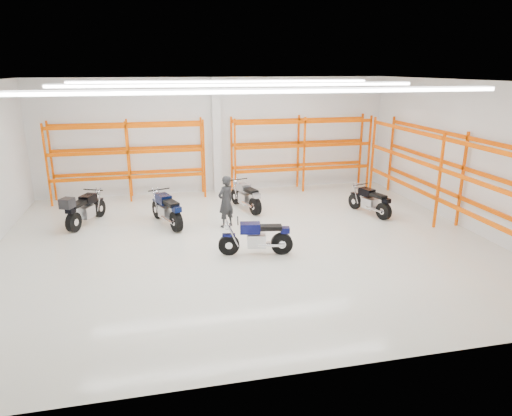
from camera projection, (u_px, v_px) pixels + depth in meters
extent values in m
plane|color=beige|center=(246.00, 242.00, 13.20)|extent=(14.00, 14.00, 0.00)
cube|color=silver|center=(216.00, 136.00, 18.14)|extent=(14.00, 0.02, 4.50)
cube|color=silver|center=(322.00, 246.00, 6.94)|extent=(14.00, 0.02, 4.50)
cube|color=silver|center=(469.00, 156.00, 13.98)|extent=(0.02, 12.00, 4.50)
cube|color=white|center=(245.00, 81.00, 11.87)|extent=(14.00, 12.00, 0.02)
cube|color=white|center=(274.00, 91.00, 9.10)|extent=(10.00, 0.22, 0.10)
cube|color=white|center=(241.00, 85.00, 12.37)|extent=(10.00, 0.22, 0.10)
cube|color=white|center=(224.00, 81.00, 15.17)|extent=(10.00, 0.22, 0.10)
cylinder|color=black|center=(229.00, 245.00, 12.24)|extent=(0.58, 0.21, 0.57)
cylinder|color=black|center=(282.00, 244.00, 12.31)|extent=(0.61, 0.27, 0.59)
cylinder|color=silver|center=(229.00, 245.00, 12.24)|extent=(0.21, 0.16, 0.19)
cylinder|color=silver|center=(282.00, 244.00, 12.31)|extent=(0.24, 0.22, 0.21)
cube|color=#0A0D3D|center=(229.00, 235.00, 12.15)|extent=(0.36, 0.20, 0.06)
cube|color=#B7B7BC|center=(256.00, 240.00, 12.24)|extent=(0.55, 0.42, 0.36)
cube|color=#A5A5AA|center=(270.00, 243.00, 12.29)|extent=(0.68, 0.22, 0.08)
cube|color=#0A0D3D|center=(250.00, 228.00, 12.13)|extent=(0.58, 0.41, 0.27)
cube|color=black|center=(270.00, 228.00, 12.15)|extent=(0.67, 0.39, 0.11)
cube|color=#0A0D3D|center=(285.00, 230.00, 12.20)|extent=(0.28, 0.25, 0.15)
cylinder|color=black|center=(238.00, 221.00, 12.05)|extent=(0.14, 0.66, 0.03)
sphere|color=silver|center=(227.00, 226.00, 12.08)|extent=(0.18, 0.18, 0.18)
cylinder|color=silver|center=(272.00, 246.00, 12.15)|extent=(0.72, 0.20, 0.09)
cylinder|color=black|center=(100.00, 208.00, 15.37)|extent=(0.36, 0.59, 0.60)
cylinder|color=black|center=(74.00, 222.00, 13.97)|extent=(0.42, 0.64, 0.62)
cylinder|color=silver|center=(100.00, 208.00, 15.37)|extent=(0.21, 0.24, 0.20)
cylinder|color=silver|center=(74.00, 222.00, 13.97)|extent=(0.27, 0.28, 0.22)
cube|color=black|center=(99.00, 200.00, 15.28)|extent=(0.29, 0.39, 0.06)
cube|color=#B7B7BC|center=(86.00, 212.00, 14.61)|extent=(0.54, 0.62, 0.38)
cube|color=#A5A5AA|center=(80.00, 218.00, 14.29)|extent=(0.40, 0.68, 0.08)
cube|color=black|center=(88.00, 199.00, 14.67)|extent=(0.54, 0.65, 0.28)
cube|color=black|center=(78.00, 204.00, 14.14)|extent=(0.55, 0.72, 0.12)
cube|color=black|center=(70.00, 210.00, 13.78)|extent=(0.31, 0.33, 0.16)
cylinder|color=black|center=(93.00, 190.00, 14.92)|extent=(0.65, 0.32, 0.04)
sphere|color=silver|center=(98.00, 192.00, 15.24)|extent=(0.19, 0.19, 0.19)
cylinder|color=silver|center=(75.00, 219.00, 14.28)|extent=(0.39, 0.72, 0.09)
cube|color=black|center=(67.00, 203.00, 13.59)|extent=(0.47, 0.48, 0.30)
cylinder|color=black|center=(157.00, 209.00, 15.23)|extent=(0.34, 0.62, 0.62)
cylinder|color=black|center=(176.00, 222.00, 13.99)|extent=(0.40, 0.66, 0.64)
cylinder|color=silver|center=(157.00, 209.00, 15.23)|extent=(0.21, 0.24, 0.21)
cylinder|color=silver|center=(176.00, 222.00, 13.99)|extent=(0.27, 0.29, 0.23)
cube|color=#08123B|center=(157.00, 201.00, 15.14)|extent=(0.28, 0.40, 0.06)
cube|color=#B7B7BC|center=(167.00, 212.00, 14.55)|extent=(0.54, 0.63, 0.39)
cube|color=#A5A5AA|center=(172.00, 218.00, 14.27)|extent=(0.37, 0.72, 0.08)
cube|color=#08123B|center=(164.00, 199.00, 14.58)|extent=(0.53, 0.66, 0.29)
cube|color=black|center=(171.00, 203.00, 14.12)|extent=(0.53, 0.75, 0.12)
cube|color=#08123B|center=(177.00, 209.00, 13.80)|extent=(0.31, 0.33, 0.16)
cylinder|color=black|center=(159.00, 190.00, 14.80)|extent=(0.69, 0.29, 0.04)
sphere|color=silver|center=(156.00, 193.00, 15.09)|extent=(0.20, 0.20, 0.20)
cylinder|color=silver|center=(167.00, 220.00, 14.15)|extent=(0.36, 0.75, 0.09)
cylinder|color=black|center=(236.00, 196.00, 16.82)|extent=(0.28, 0.59, 0.59)
cylinder|color=black|center=(255.00, 206.00, 15.59)|extent=(0.34, 0.63, 0.61)
cylinder|color=silver|center=(236.00, 196.00, 16.82)|extent=(0.19, 0.23, 0.20)
cylinder|color=silver|center=(255.00, 206.00, 15.59)|extent=(0.25, 0.26, 0.21)
cube|color=#99989D|center=(236.00, 189.00, 16.73)|extent=(0.24, 0.38, 0.06)
cube|color=#B7B7BC|center=(246.00, 198.00, 16.15)|extent=(0.48, 0.59, 0.37)
cube|color=#A5A5AA|center=(251.00, 204.00, 15.87)|extent=(0.31, 0.69, 0.08)
cube|color=#99989D|center=(243.00, 187.00, 16.18)|extent=(0.48, 0.62, 0.27)
cube|color=black|center=(251.00, 191.00, 15.73)|extent=(0.47, 0.70, 0.12)
cube|color=#99989D|center=(256.00, 196.00, 15.41)|extent=(0.28, 0.31, 0.16)
cylinder|color=black|center=(239.00, 179.00, 16.40)|extent=(0.66, 0.23, 0.04)
sphere|color=silver|center=(235.00, 182.00, 16.69)|extent=(0.19, 0.19, 0.19)
cylinder|color=silver|center=(247.00, 205.00, 15.76)|extent=(0.30, 0.73, 0.09)
cylinder|color=black|center=(355.00, 201.00, 16.26)|extent=(0.28, 0.57, 0.56)
cylinder|color=black|center=(384.00, 211.00, 15.10)|extent=(0.34, 0.60, 0.58)
cylinder|color=silver|center=(355.00, 201.00, 16.26)|extent=(0.18, 0.22, 0.19)
cylinder|color=silver|center=(384.00, 211.00, 15.10)|extent=(0.24, 0.25, 0.21)
cube|color=black|center=(355.00, 194.00, 16.17)|extent=(0.24, 0.36, 0.06)
cube|color=#B7B7BC|center=(369.00, 203.00, 15.62)|extent=(0.47, 0.56, 0.35)
cube|color=#A5A5AA|center=(377.00, 209.00, 15.36)|extent=(0.31, 0.66, 0.07)
cube|color=black|center=(367.00, 192.00, 15.66)|extent=(0.46, 0.59, 0.26)
cube|color=black|center=(378.00, 196.00, 15.23)|extent=(0.46, 0.67, 0.11)
cube|color=black|center=(386.00, 201.00, 14.93)|extent=(0.27, 0.29, 0.15)
cylinder|color=black|center=(361.00, 184.00, 15.86)|extent=(0.63, 0.23, 0.03)
sphere|color=silver|center=(355.00, 187.00, 16.13)|extent=(0.18, 0.18, 0.18)
cylinder|color=silver|center=(374.00, 209.00, 15.26)|extent=(0.30, 0.69, 0.08)
imported|color=black|center=(226.00, 202.00, 14.28)|extent=(0.72, 0.67, 1.65)
cube|color=white|center=(217.00, 136.00, 17.97)|extent=(0.32, 0.32, 4.50)
cube|color=#FF4B00|center=(51.00, 161.00, 16.96)|extent=(0.07, 0.07, 3.00)
cube|color=#FF4B00|center=(47.00, 166.00, 16.22)|extent=(0.07, 0.07, 3.00)
cube|color=#FF4B00|center=(129.00, 158.00, 17.54)|extent=(0.07, 0.07, 3.00)
cube|color=#FF4B00|center=(128.00, 162.00, 16.80)|extent=(0.07, 0.07, 3.00)
cube|color=#FF4B00|center=(202.00, 155.00, 18.12)|extent=(0.07, 0.07, 3.00)
cube|color=#FF4B00|center=(204.00, 159.00, 17.37)|extent=(0.07, 0.07, 3.00)
cube|color=#FF4B00|center=(130.00, 173.00, 17.71)|extent=(5.60, 0.07, 0.12)
cube|color=#FF4B00|center=(129.00, 177.00, 16.96)|extent=(5.60, 0.07, 0.12)
cube|color=#FF4B00|center=(128.00, 149.00, 17.43)|extent=(5.60, 0.07, 0.12)
cube|color=#FF4B00|center=(127.00, 152.00, 16.69)|extent=(5.60, 0.07, 0.12)
cube|color=#FF4B00|center=(126.00, 124.00, 17.15)|extent=(5.60, 0.07, 0.12)
cube|color=#FF4B00|center=(125.00, 127.00, 16.41)|extent=(5.60, 0.07, 0.12)
cube|color=#FF4B00|center=(232.00, 154.00, 18.37)|extent=(0.07, 0.07, 3.00)
cube|color=#FF4B00|center=(235.00, 158.00, 17.62)|extent=(0.07, 0.07, 3.00)
cube|color=#FF4B00|center=(298.00, 152.00, 18.95)|extent=(0.07, 0.07, 3.00)
cube|color=#FF4B00|center=(304.00, 155.00, 18.20)|extent=(0.07, 0.07, 3.00)
cube|color=#FF4B00|center=(361.00, 149.00, 19.53)|extent=(0.07, 0.07, 3.00)
cube|color=#FF4B00|center=(369.00, 152.00, 18.78)|extent=(0.07, 0.07, 3.00)
cube|color=#FF4B00|center=(298.00, 165.00, 19.11)|extent=(5.60, 0.07, 0.12)
cube|color=#FF4B00|center=(304.00, 169.00, 18.37)|extent=(5.60, 0.07, 0.12)
cube|color=#FF4B00|center=(298.00, 143.00, 18.84)|extent=(5.60, 0.07, 0.12)
cube|color=#FF4B00|center=(304.00, 146.00, 18.09)|extent=(5.60, 0.07, 0.12)
cube|color=#FF4B00|center=(299.00, 120.00, 18.56)|extent=(5.60, 0.07, 0.12)
cube|color=#FF4B00|center=(305.00, 122.00, 17.81)|extent=(5.60, 0.07, 0.12)
cube|color=#FF4B00|center=(462.00, 180.00, 14.18)|extent=(0.07, 0.07, 3.00)
cube|color=#FF4B00|center=(439.00, 181.00, 14.02)|extent=(0.07, 0.07, 3.00)
cube|color=#FF4B00|center=(391.00, 154.00, 18.38)|extent=(0.07, 0.07, 3.00)
cube|color=#FF4B00|center=(373.00, 155.00, 18.21)|extent=(0.07, 0.07, 3.00)
cube|color=#FF4B00|center=(460.00, 197.00, 14.35)|extent=(0.07, 9.00, 0.12)
cube|color=#FF4B00|center=(437.00, 199.00, 14.18)|extent=(0.07, 9.00, 0.12)
cube|color=#FF4B00|center=(464.00, 168.00, 14.07)|extent=(0.07, 9.00, 0.12)
cube|color=#FF4B00|center=(441.00, 169.00, 13.90)|extent=(0.07, 9.00, 0.12)
cube|color=#FF4B00|center=(468.00, 138.00, 13.79)|extent=(0.07, 9.00, 0.12)
cube|color=#FF4B00|center=(444.00, 139.00, 13.63)|extent=(0.07, 9.00, 0.12)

